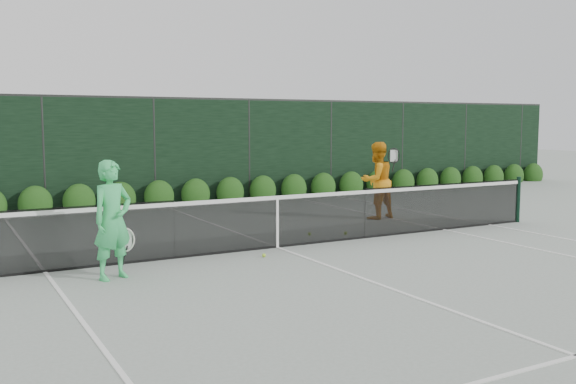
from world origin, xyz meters
TOP-DOWN VIEW (x-y plane):
  - ground at (0.00, 0.00)m, footprint 80.00×80.00m
  - tennis_net at (-0.02, 0.00)m, footprint 12.90×0.10m
  - player_woman at (-3.26, -0.91)m, footprint 0.76×0.64m
  - player_man at (3.80, 2.02)m, footprint 0.98×0.79m
  - court_lines at (0.00, 0.00)m, footprint 11.03×23.83m
  - windscreen_fence at (0.00, -2.71)m, footprint 32.00×21.07m
  - hedge_row at (-0.00, 7.15)m, footprint 31.66×0.65m
  - tennis_balls at (0.83, 0.24)m, footprint 2.58×1.54m

SIDE VIEW (x-z plane):
  - ground at x=0.00m, z-range 0.00..0.00m
  - court_lines at x=0.00m, z-range 0.00..0.01m
  - tennis_balls at x=0.83m, z-range 0.00..0.07m
  - hedge_row at x=0.00m, z-range -0.23..0.70m
  - tennis_net at x=-0.02m, z-range 0.00..1.07m
  - player_woman at x=-3.26m, z-range 0.00..1.78m
  - player_man at x=3.80m, z-range 0.00..1.86m
  - windscreen_fence at x=0.00m, z-range -0.02..3.04m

